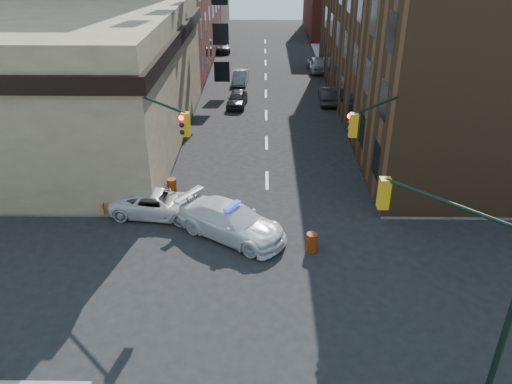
{
  "coord_description": "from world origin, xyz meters",
  "views": [
    {
      "loc": [
        -0.3,
        -17.26,
        13.69
      ],
      "look_at": [
        -0.59,
        4.34,
        2.2
      ],
      "focal_mm": 35.0,
      "sensor_mm": 36.0,
      "label": 1
    }
  ],
  "objects_px": {
    "parked_car_wnear": "(237,99)",
    "parked_car_enear": "(329,95)",
    "pickup": "(159,203)",
    "barrel_road": "(312,242)",
    "pedestrian_a": "(69,196)",
    "barrel_bank": "(172,186)",
    "barricade_nw_a": "(112,206)",
    "parked_car_wfar": "(240,77)",
    "police_car": "(231,221)",
    "pedestrian_b": "(40,192)"
  },
  "relations": [
    {
      "from": "pedestrian_b",
      "to": "barrel_road",
      "type": "relative_size",
      "value": 2.03
    },
    {
      "from": "pickup",
      "to": "barrel_road",
      "type": "relative_size",
      "value": 5.24
    },
    {
      "from": "pedestrian_a",
      "to": "barrel_bank",
      "type": "xyz_separation_m",
      "value": [
        5.12,
        2.21,
        -0.53
      ]
    },
    {
      "from": "parked_car_wfar",
      "to": "barricade_nw_a",
      "type": "distance_m",
      "value": 26.38
    },
    {
      "from": "pickup",
      "to": "parked_car_wfar",
      "type": "xyz_separation_m",
      "value": [
        3.3,
        25.63,
        -0.06
      ]
    },
    {
      "from": "barrel_bank",
      "to": "pedestrian_a",
      "type": "bearing_deg",
      "value": -156.68
    },
    {
      "from": "parked_car_wnear",
      "to": "parked_car_enear",
      "type": "bearing_deg",
      "value": 12.88
    },
    {
      "from": "parked_car_wnear",
      "to": "barrel_bank",
      "type": "xyz_separation_m",
      "value": [
        -3.0,
        -16.13,
        -0.17
      ]
    },
    {
      "from": "parked_car_wnear",
      "to": "parked_car_enear",
      "type": "distance_m",
      "value": 8.07
    },
    {
      "from": "parked_car_wnear",
      "to": "barrel_road",
      "type": "distance_m",
      "value": 22.31
    },
    {
      "from": "police_car",
      "to": "pickup",
      "type": "bearing_deg",
      "value": 96.61
    },
    {
      "from": "parked_car_wfar",
      "to": "pedestrian_b",
      "type": "height_order",
      "value": "pedestrian_b"
    },
    {
      "from": "parked_car_wnear",
      "to": "barricade_nw_a",
      "type": "height_order",
      "value": "parked_car_wnear"
    },
    {
      "from": "parked_car_wfar",
      "to": "barricade_nw_a",
      "type": "relative_size",
      "value": 3.56
    },
    {
      "from": "parked_car_wnear",
      "to": "barrel_road",
      "type": "bearing_deg",
      "value": -72.99
    },
    {
      "from": "barrel_road",
      "to": "parked_car_wnear",
      "type": "bearing_deg",
      "value": 101.85
    },
    {
      "from": "parked_car_wnear",
      "to": "barricade_nw_a",
      "type": "distance_m",
      "value": 19.52
    },
    {
      "from": "parked_car_enear",
      "to": "police_car",
      "type": "bearing_deg",
      "value": 73.18
    },
    {
      "from": "parked_car_wnear",
      "to": "parked_car_wfar",
      "type": "distance_m",
      "value": 7.09
    },
    {
      "from": "parked_car_wfar",
      "to": "barrel_road",
      "type": "xyz_separation_m",
      "value": [
        4.58,
        -28.92,
        -0.16
      ]
    },
    {
      "from": "pedestrian_a",
      "to": "pedestrian_b",
      "type": "xyz_separation_m",
      "value": [
        -1.64,
        0.21,
        0.12
      ]
    },
    {
      "from": "pedestrian_a",
      "to": "parked_car_wnear",
      "type": "bearing_deg",
      "value": 61.32
    },
    {
      "from": "barrel_road",
      "to": "barricade_nw_a",
      "type": "relative_size",
      "value": 0.88
    },
    {
      "from": "police_car",
      "to": "parked_car_enear",
      "type": "xyz_separation_m",
      "value": [
        7.31,
        21.64,
        -0.12
      ]
    },
    {
      "from": "parked_car_wfar",
      "to": "parked_car_enear",
      "type": "xyz_separation_m",
      "value": [
        8.0,
        -6.01,
        0.09
      ]
    },
    {
      "from": "barrel_bank",
      "to": "parked_car_enear",
      "type": "bearing_deg",
      "value": 57.43
    },
    {
      "from": "parked_car_wfar",
      "to": "barrel_road",
      "type": "distance_m",
      "value": 29.28
    },
    {
      "from": "pickup",
      "to": "barricade_nw_a",
      "type": "bearing_deg",
      "value": 99.14
    },
    {
      "from": "barrel_bank",
      "to": "parked_car_wnear",
      "type": "bearing_deg",
      "value": 79.47
    },
    {
      "from": "police_car",
      "to": "pedestrian_b",
      "type": "bearing_deg",
      "value": 110.36
    },
    {
      "from": "barricade_nw_a",
      "to": "parked_car_enear",
      "type": "bearing_deg",
      "value": 46.87
    },
    {
      "from": "police_car",
      "to": "barrel_bank",
      "type": "height_order",
      "value": "police_car"
    },
    {
      "from": "parked_car_wfar",
      "to": "barrel_bank",
      "type": "xyz_separation_m",
      "value": [
        -3.0,
        -23.23,
        -0.16
      ]
    },
    {
      "from": "parked_car_wfar",
      "to": "parked_car_enear",
      "type": "relative_size",
      "value": 0.87
    },
    {
      "from": "pickup",
      "to": "pedestrian_b",
      "type": "distance_m",
      "value": 6.48
    },
    {
      "from": "barrel_bank",
      "to": "barricade_nw_a",
      "type": "bearing_deg",
      "value": -138.29
    },
    {
      "from": "parked_car_enear",
      "to": "barrel_bank",
      "type": "height_order",
      "value": "parked_car_enear"
    },
    {
      "from": "parked_car_wfar",
      "to": "police_car",
      "type": "bearing_deg",
      "value": -84.5
    },
    {
      "from": "parked_car_enear",
      "to": "barrel_road",
      "type": "relative_size",
      "value": 4.6
    },
    {
      "from": "parked_car_enear",
      "to": "pedestrian_a",
      "type": "relative_size",
      "value": 2.59
    },
    {
      "from": "police_car",
      "to": "barrel_bank",
      "type": "distance_m",
      "value": 5.77
    },
    {
      "from": "police_car",
      "to": "pickup",
      "type": "xyz_separation_m",
      "value": [
        -3.99,
        2.02,
        -0.14
      ]
    },
    {
      "from": "barricade_nw_a",
      "to": "pickup",
      "type": "bearing_deg",
      "value": -5.85
    },
    {
      "from": "parked_car_enear",
      "to": "barrel_road",
      "type": "bearing_deg",
      "value": 83.36
    },
    {
      "from": "police_car",
      "to": "pedestrian_b",
      "type": "relative_size",
      "value": 2.99
    },
    {
      "from": "parked_car_wfar",
      "to": "barrel_bank",
      "type": "height_order",
      "value": "parked_car_wfar"
    },
    {
      "from": "barricade_nw_a",
      "to": "barrel_road",
      "type": "bearing_deg",
      "value": -25.2
    },
    {
      "from": "pedestrian_b",
      "to": "parked_car_enear",
      "type": "bearing_deg",
      "value": 48.92
    },
    {
      "from": "pedestrian_b",
      "to": "barrel_road",
      "type": "xyz_separation_m",
      "value": [
        14.33,
        -3.7,
        -0.64
      ]
    },
    {
      "from": "parked_car_wfar",
      "to": "pedestrian_b",
      "type": "distance_m",
      "value": 27.05
    }
  ]
}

